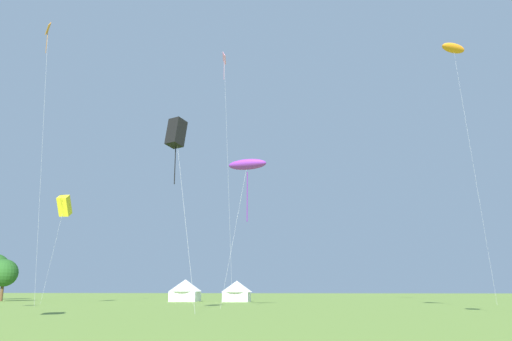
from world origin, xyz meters
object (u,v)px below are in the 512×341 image
kite_orange_diamond (48,38)px  festival_tent_right (237,290)px  kite_orange_parafoil (453,48)px  kite_black_box (176,133)px  kite_yellow_box (64,206)px  kite_pink_diamond (224,67)px  tree_distant_left (4,273)px  festival_tent_left (185,289)px  kite_purple_parafoil (247,165)px

kite_orange_diamond → festival_tent_right: size_ratio=7.49×
kite_orange_parafoil → kite_orange_diamond: (-49.45, -13.02, -2.23)m
kite_black_box → kite_yellow_box: (-20.48, 22.10, -2.00)m
kite_pink_diamond → tree_distant_left: bearing=167.7°
kite_yellow_box → kite_pink_diamond: 27.68m
festival_tent_right → tree_distant_left: (-34.13, -1.16, 2.41)m
kite_black_box → kite_yellow_box: size_ratio=1.14×
kite_pink_diamond → festival_tent_left: (-6.69, 8.46, -29.53)m
kite_orange_diamond → kite_pink_diamond: (18.98, 11.81, 0.70)m
kite_black_box → kite_pink_diamond: bearing=91.9°
festival_tent_right → kite_black_box: bearing=-89.6°
kite_purple_parafoil → festival_tent_left: size_ratio=3.10×
kite_yellow_box → kite_orange_diamond: (0.64, -8.65, 18.56)m
festival_tent_right → kite_pink_diamond: bearing=-94.3°
kite_purple_parafoil → festival_tent_left: kite_purple_parafoil is taller
kite_black_box → kite_orange_parafoil: size_ratio=0.45×
tree_distant_left → kite_black_box: bearing=-43.5°
kite_orange_parafoil → festival_tent_right: (-29.83, 7.25, -31.17)m
kite_orange_parafoil → kite_yellow_box: bearing=-175.0°
festival_tent_left → tree_distant_left: size_ratio=0.78×
kite_purple_parafoil → festival_tent_right: (-4.55, 23.14, -12.20)m
kite_purple_parafoil → tree_distant_left: 45.55m
kite_orange_diamond → kite_pink_diamond: bearing=31.9°
kite_yellow_box → tree_distant_left: 19.10m
kite_yellow_box → kite_orange_parafoil: bearing=5.0°
kite_yellow_box → festival_tent_left: size_ratio=2.86×
kite_orange_diamond → kite_pink_diamond: kite_pink_diamond is taller
tree_distant_left → kite_orange_diamond: bearing=-52.8°
festival_tent_right → kite_orange_diamond: bearing=-134.1°
kite_yellow_box → kite_orange_diamond: size_ratio=0.41×
festival_tent_left → kite_orange_parafoil: bearing=-11.0°
kite_pink_diamond → kite_orange_diamond: bearing=-148.1°
kite_orange_parafoil → kite_pink_diamond: 30.53m
kite_orange_diamond → kite_pink_diamond: size_ratio=0.98×
kite_orange_parafoil → kite_pink_diamond: kite_orange_parafoil is taller
kite_black_box → kite_orange_diamond: size_ratio=0.46×
kite_pink_diamond → tree_distant_left: kite_pink_diamond is taller
festival_tent_left → kite_yellow_box: bearing=-138.1°
kite_purple_parafoil → kite_orange_diamond: (-24.17, 2.87, 16.74)m
kite_pink_diamond → tree_distant_left: 43.77m
kite_yellow_box → kite_orange_diamond: bearing=-85.7°
festival_tent_left → kite_black_box: bearing=-77.4°
kite_purple_parafoil → tree_distant_left: bearing=150.4°
kite_purple_parafoil → festival_tent_left: (-11.88, 23.14, -12.09)m
kite_yellow_box → festival_tent_right: kite_yellow_box is taller
kite_orange_diamond → tree_distant_left: (-14.51, 19.11, -26.52)m
kite_purple_parafoil → kite_orange_diamond: kite_orange_diamond is taller
kite_orange_diamond → tree_distant_left: bearing=127.2°
kite_orange_parafoil → kite_purple_parafoil: size_ratio=2.32×
kite_orange_parafoil → festival_tent_left: size_ratio=7.18×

